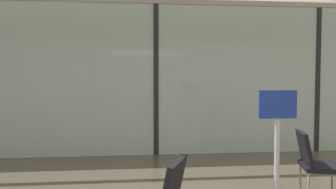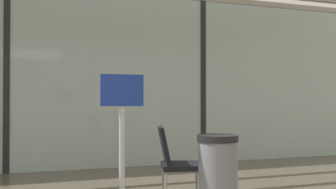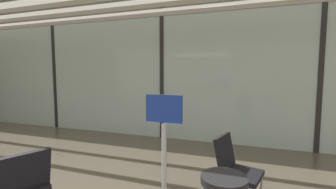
{
  "view_description": "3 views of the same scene",
  "coord_description": "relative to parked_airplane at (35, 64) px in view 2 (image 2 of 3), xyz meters",
  "views": [
    {
      "loc": [
        -0.4,
        -1.35,
        1.56
      ],
      "look_at": [
        0.35,
        6.18,
        1.2
      ],
      "focal_mm": 33.96,
      "sensor_mm": 36.0,
      "label": 1
    },
    {
      "loc": [
        0.25,
        -1.9,
        1.17
      ],
      "look_at": [
        1.71,
        2.17,
        1.24
      ],
      "focal_mm": 43.34,
      "sensor_mm": 36.0,
      "label": 2
    },
    {
      "loc": [
        2.1,
        -0.39,
        1.69
      ],
      "look_at": [
        0.21,
        5.04,
        1.15
      ],
      "focal_mm": 24.78,
      "sensor_mm": 36.0,
      "label": 3
    }
  ],
  "objects": [
    {
      "name": "trash_bin",
      "position": [
        1.4,
        -7.8,
        -1.7
      ],
      "size": [
        0.38,
        0.38,
        0.86
      ],
      "color": "slate",
      "rests_on": "ground"
    },
    {
      "name": "info_sign",
      "position": [
        0.65,
        -7.16,
        -1.46
      ],
      "size": [
        0.44,
        0.32,
        1.44
      ],
      "color": "#333333",
      "rests_on": "ground"
    },
    {
      "name": "parked_airplane",
      "position": [
        0.0,
        0.0,
        0.0
      ],
      "size": [
        13.82,
        4.27,
        4.27
      ],
      "color": "silver",
      "rests_on": "ground"
    },
    {
      "name": "window_mullion_1",
      "position": [
        -0.54,
        -4.05,
        -0.59
      ],
      "size": [
        0.1,
        0.12,
        3.1
      ],
      "primitive_type": "cube",
      "color": "black",
      "rests_on": "ground"
    },
    {
      "name": "glass_curtain_wall",
      "position": [
        -0.54,
        -4.05,
        -0.59
      ],
      "size": [
        14.0,
        0.08,
        3.1
      ],
      "primitive_type": "cube",
      "color": "#A3B7B2",
      "rests_on": "ground"
    },
    {
      "name": "lounge_chair_1",
      "position": [
        1.42,
        -6.63,
        -1.64
      ],
      "size": [
        0.63,
        0.6,
        0.87
      ],
      "rotation": [
        0.0,
        0.0,
        1.31
      ],
      "color": "black",
      "rests_on": "ground"
    },
    {
      "name": "window_mullion_2",
      "position": [
        2.96,
        -4.05,
        -0.59
      ],
      "size": [
        0.1,
        0.12,
        3.1
      ],
      "primitive_type": "cube",
      "color": "black",
      "rests_on": "ground"
    }
  ]
}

